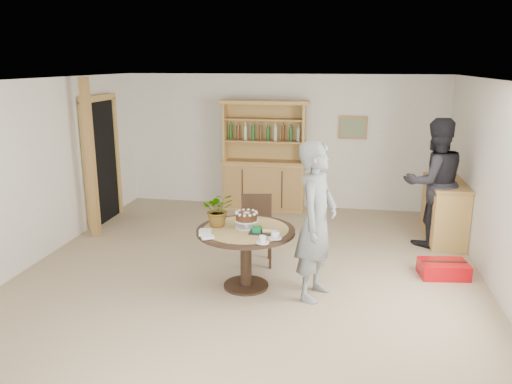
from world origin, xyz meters
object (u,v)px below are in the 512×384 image
(dining_table, at_px, (246,241))
(dining_chair, at_px, (257,225))
(red_suitcase, at_px, (443,269))
(adult_person, at_px, (434,183))
(sideboard, at_px, (445,211))
(teen_boy, at_px, (316,221))
(hutch, at_px, (264,173))

(dining_table, xyz_separation_m, dining_chair, (-0.01, 0.83, -0.07))
(dining_table, bearing_deg, red_suitcase, 16.91)
(dining_table, xyz_separation_m, adult_person, (2.47, 1.98, 0.36))
(sideboard, height_order, teen_boy, teen_boy)
(dining_table, relative_size, teen_boy, 0.64)
(hutch, height_order, teen_boy, hutch)
(dining_table, distance_m, teen_boy, 0.92)
(sideboard, distance_m, dining_table, 3.50)
(sideboard, bearing_deg, dining_table, -140.88)
(hutch, relative_size, sideboard, 1.62)
(dining_chair, relative_size, red_suitcase, 1.46)
(sideboard, height_order, dining_chair, dining_chair)
(sideboard, relative_size, dining_chair, 1.33)
(sideboard, xyz_separation_m, red_suitcase, (-0.24, -1.45, -0.37))
(teen_boy, bearing_deg, dining_chair, 59.10)
(dining_table, distance_m, red_suitcase, 2.63)
(dining_table, relative_size, dining_chair, 1.27)
(red_suitcase, bearing_deg, dining_table, -170.75)
(teen_boy, relative_size, red_suitcase, 2.88)
(dining_chair, bearing_deg, sideboard, 16.15)
(dining_chair, xyz_separation_m, teen_boy, (0.86, -0.93, 0.40))
(hutch, bearing_deg, sideboard, -22.21)
(hutch, xyz_separation_m, dining_table, (0.33, -3.45, -0.08))
(dining_table, xyz_separation_m, teen_boy, (0.85, -0.10, 0.33))
(dining_chair, xyz_separation_m, red_suitcase, (2.49, -0.08, -0.43))
(adult_person, bearing_deg, red_suitcase, 70.45)
(teen_boy, bearing_deg, sideboard, -22.79)
(dining_chair, relative_size, teen_boy, 0.51)
(teen_boy, xyz_separation_m, adult_person, (1.62, 2.08, 0.03))
(teen_boy, height_order, red_suitcase, teen_boy)
(sideboard, bearing_deg, hutch, 157.79)
(hutch, xyz_separation_m, dining_chair, (0.31, -2.62, -0.15))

